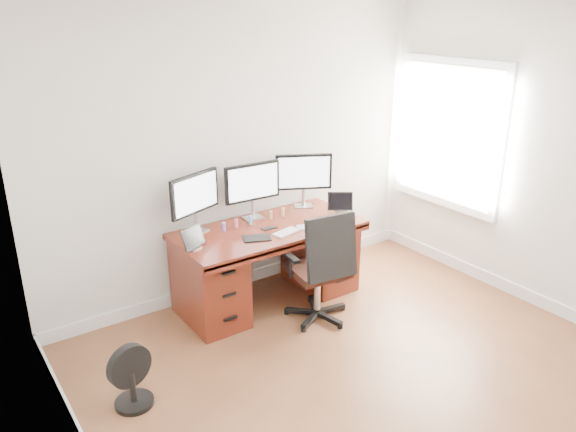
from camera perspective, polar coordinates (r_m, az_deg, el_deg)
ground at (r=4.22m, az=12.31°, el=-18.28°), size 4.50×4.50×0.00m
back_wall at (r=5.22m, az=-4.73°, el=6.51°), size 4.00×0.10×2.70m
desk at (r=5.20m, az=-2.08°, el=-4.59°), size 1.70×0.80×0.75m
office_chair at (r=4.91m, az=3.29°, el=-7.04°), size 0.62×0.62×1.03m
floor_fan at (r=4.15m, az=-15.61°, el=-15.52°), size 0.32×0.27×0.47m
monitor_left at (r=4.88m, az=-9.44°, el=2.06°), size 0.53×0.23×0.53m
monitor_center at (r=5.14m, az=-3.62°, el=3.26°), size 0.55×0.15×0.53m
monitor_right at (r=5.45m, az=1.60°, el=4.31°), size 0.51×0.28×0.53m
tablet_left at (r=4.63m, az=-9.56°, el=-2.33°), size 0.25×0.17×0.19m
tablet_right at (r=5.41m, az=5.38°, el=1.33°), size 0.23×0.19×0.19m
keyboard at (r=4.91m, az=-0.19°, el=-1.66°), size 0.27×0.16×0.01m
trackpad at (r=5.03m, az=1.62°, el=-1.13°), size 0.15×0.15×0.01m
drawing_tablet at (r=4.80m, az=-3.18°, el=-2.25°), size 0.27×0.23×0.01m
phone at (r=5.00m, az=-1.91°, el=-1.25°), size 0.13×0.07×0.01m
figurine_purple at (r=4.97m, az=-6.53°, el=-1.00°), size 0.04×0.04×0.09m
figurine_pink at (r=5.02m, az=-5.26°, el=-0.69°), size 0.04×0.04×0.09m
figurine_blue at (r=5.09m, az=-3.85°, el=-0.36°), size 0.04×0.04×0.09m
figurine_yellow at (r=5.20m, az=-1.76°, el=0.14°), size 0.04×0.04×0.09m
figurine_orange at (r=5.27m, az=-0.50°, el=0.45°), size 0.04×0.04×0.09m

